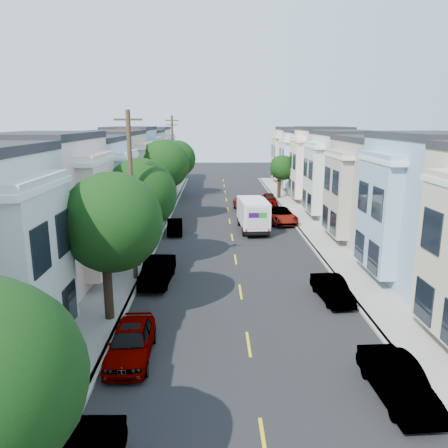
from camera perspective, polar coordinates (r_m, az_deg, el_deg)
The scene contains 25 objects.
ground at distance 25.23m, azimuth 2.16°, elevation -8.87°, with size 160.00×160.00×0.00m, color black.
road_slab at distance 39.51m, azimuth 0.89°, elevation -0.63°, with size 12.00×70.00×0.02m, color black.
curb_left at distance 39.74m, azimuth -7.86°, elevation -0.58°, with size 0.30×70.00×0.15m, color gray.
curb_right at distance 40.18m, azimuth 9.55°, elevation -0.48°, with size 0.30×70.00×0.15m, color gray.
sidewalk_left at distance 39.91m, azimuth -9.71°, elevation -0.58°, with size 2.60×70.00×0.15m, color gray.
sidewalk_right at distance 40.44m, azimuth 11.36°, elevation -0.47°, with size 2.60×70.00×0.15m, color gray.
centerline at distance 39.51m, azimuth 0.89°, elevation -0.64°, with size 0.12×70.00×0.01m, color gold.
townhouse_row_left at distance 40.66m, azimuth -15.01°, elevation -0.70°, with size 5.00×70.00×8.50m, color #AEA492.
townhouse_row_right at distance 41.45m, azimuth 16.49°, elevation -0.53°, with size 5.00×70.00×8.50m, color #AEA492.
tree_b at distance 20.90m, azimuth -14.64°, elevation 0.17°, with size 4.70×4.70×7.30m.
tree_c at distance 28.65m, azimuth -11.01°, elevation 3.79°, with size 4.65×4.65×7.26m.
tree_d at distance 42.11m, azimuth -7.93°, elevation 7.68°, with size 4.70×4.70×7.87m.
tree_e at distance 56.60m, azimuth -6.23°, elevation 8.45°, with size 4.70×4.70×7.18m.
tree_far_r at distance 54.78m, azimuth 7.58°, elevation 7.23°, with size 3.10×3.10×5.44m.
utility_pole_near at distance 26.15m, azimuth -11.94°, elevation 3.40°, with size 1.60×0.26×10.00m.
utility_pole_far at distance 51.74m, azimuth -6.69°, elevation 8.37°, with size 1.60×0.26×10.00m.
fedex_truck at distance 38.68m, azimuth 3.79°, elevation 1.45°, with size 2.29×5.95×2.85m.
lead_sedan at distance 46.85m, azimuth 3.11°, elevation 2.50°, with size 2.52×5.46×1.52m, color black.
parked_left_b at distance 18.82m, azimuth -12.06°, elevation -14.81°, with size 1.75×4.56×1.48m, color black.
parked_left_c at distance 26.64m, azimuth -8.67°, elevation -6.08°, with size 1.58×4.48×1.49m, color #ACACAC.
parked_left_d at distance 37.91m, azimuth -6.44°, elevation -0.38°, with size 1.29×3.65×1.22m, color #570F16.
parked_right_a at distance 17.25m, azimuth 21.73°, elevation -18.52°, with size 1.45×4.10×1.37m, color #343434.
parked_right_b at distance 24.63m, azimuth 13.93°, elevation -8.28°, with size 1.32×3.74×1.25m, color silver.
parked_right_c at distance 42.01m, azimuth 7.48°, elevation 1.10°, with size 2.41×5.24×1.45m, color black.
parked_right_d at distance 50.96m, azimuth 5.94°, elevation 3.23°, with size 1.60×4.17×1.35m, color black.
Camera 1 is at (-1.45, -23.33, 9.51)m, focal length 35.00 mm.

